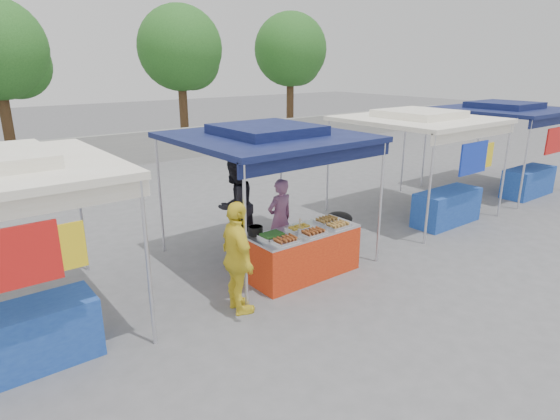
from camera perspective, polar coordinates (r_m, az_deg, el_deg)
ground_plane at (r=8.57m, az=2.48°, el=-7.67°), size 80.00×80.00×0.00m
back_wall at (r=17.89m, az=-21.01°, el=6.56°), size 40.00×0.25×1.20m
main_canopy at (r=8.61m, az=-1.53°, el=9.00°), size 3.20×3.20×2.57m
neighbor_stall_right at (r=11.71m, az=17.89°, el=6.62°), size 3.20×3.20×2.57m
neighbor_stall_far at (r=15.15m, az=26.68°, el=7.92°), size 3.20×3.20×2.57m
tree_1 at (r=18.90m, az=-30.98°, el=16.05°), size 3.43×3.36×5.77m
tree_2 at (r=20.89m, az=-11.77°, el=18.34°), size 3.52×3.46×5.95m
tree_3 at (r=24.04m, az=1.48°, el=18.61°), size 3.55×3.49×6.00m
vendor_table at (r=8.33m, az=2.96°, el=-5.25°), size 2.00×0.80×0.85m
food_tray_fl at (r=7.62m, az=0.70°, el=-3.72°), size 0.42×0.30×0.07m
food_tray_fm at (r=7.98m, az=4.05°, el=-2.76°), size 0.42×0.30×0.07m
food_tray_fr at (r=8.38m, az=7.08°, el=-1.86°), size 0.42×0.30×0.07m
food_tray_bl at (r=7.83m, az=-0.97°, el=-3.12°), size 0.42×0.30×0.07m
food_tray_bm at (r=8.20m, az=2.35°, el=-2.16°), size 0.42×0.30×0.07m
food_tray_br at (r=8.62m, az=5.72°, el=-1.25°), size 0.42×0.30×0.07m
cooking_pot at (r=7.95m, az=-3.03°, el=-2.52°), size 0.25×0.25×0.15m
skewer_cup at (r=7.97m, az=2.44°, el=-2.66°), size 0.07×0.07×0.09m
wok_burner at (r=9.24m, az=7.15°, el=-2.39°), size 0.52×0.52×0.88m
crate_left at (r=8.79m, az=-2.13°, el=-6.04°), size 0.44×0.31×0.27m
crate_right at (r=9.00m, az=1.29°, el=-5.33°), size 0.51×0.36×0.31m
crate_stacked at (r=8.88m, az=1.31°, el=-3.53°), size 0.50×0.35×0.30m
vendor_woman at (r=8.95m, az=-0.01°, el=-1.10°), size 0.59×0.40×1.57m
helper_man at (r=9.37m, az=-5.44°, el=0.59°), size 1.08×0.95×1.86m
customer_person at (r=6.99m, az=-5.17°, el=-5.90°), size 0.63×1.09×1.75m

